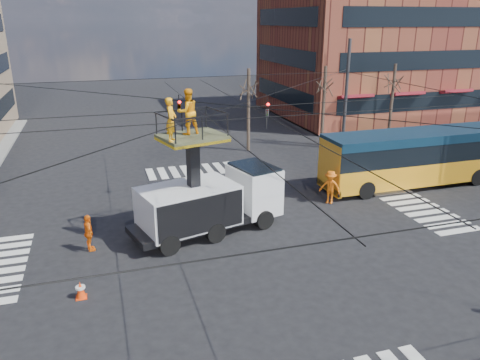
% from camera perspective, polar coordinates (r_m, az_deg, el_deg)
% --- Properties ---
extents(ground, '(120.00, 120.00, 0.00)m').
position_cam_1_polar(ground, '(21.37, -0.48, -6.74)').
color(ground, black).
rests_on(ground, ground).
extents(sidewalk_ne, '(18.00, 18.00, 0.12)m').
position_cam_1_polar(sidewalk_ne, '(48.41, 16.56, 7.27)').
color(sidewalk_ne, slate).
rests_on(sidewalk_ne, ground).
extents(crosswalks, '(22.40, 22.40, 0.02)m').
position_cam_1_polar(crosswalks, '(21.37, -0.48, -6.71)').
color(crosswalks, silver).
rests_on(crosswalks, ground).
extents(building_ne, '(20.06, 16.06, 14.00)m').
position_cam_1_polar(building_ne, '(50.60, 16.39, 15.72)').
color(building_ne, maroon).
rests_on(building_ne, ground).
extents(overhead_network, '(24.24, 24.24, 8.00)m').
position_cam_1_polar(overhead_network, '(20.24, -1.04, 4.72)').
color(overhead_network, '#2D2D30').
rests_on(overhead_network, ground).
extents(tree_a, '(2.00, 2.00, 6.00)m').
position_cam_1_polar(tree_a, '(33.95, 1.06, 11.14)').
color(tree_a, '#382B21').
rests_on(tree_a, ground).
extents(tree_b, '(2.00, 2.00, 6.00)m').
position_cam_1_polar(tree_b, '(36.26, 10.28, 11.35)').
color(tree_b, '#382B21').
rests_on(tree_b, ground).
extents(tree_c, '(2.00, 2.00, 6.00)m').
position_cam_1_polar(tree_c, '(39.35, 18.24, 11.31)').
color(tree_c, '#382B21').
rests_on(tree_c, ground).
extents(utility_truck, '(7.36, 4.10, 6.57)m').
position_cam_1_polar(utility_truck, '(21.09, -3.71, -0.92)').
color(utility_truck, black).
rests_on(utility_truck, ground).
extents(city_bus, '(11.48, 2.69, 3.20)m').
position_cam_1_polar(city_bus, '(29.09, 20.78, 2.70)').
color(city_bus, orange).
rests_on(city_bus, ground).
extents(traffic_cone, '(0.36, 0.36, 0.64)m').
position_cam_1_polar(traffic_cone, '(17.72, -18.87, -12.54)').
color(traffic_cone, '#F23A0A').
rests_on(traffic_cone, ground).
extents(worker_ground, '(0.58, 1.01, 1.62)m').
position_cam_1_polar(worker_ground, '(20.69, -17.95, -6.17)').
color(worker_ground, orange).
rests_on(worker_ground, ground).
extents(flagger, '(1.29, 1.30, 1.80)m').
position_cam_1_polar(flagger, '(25.09, 10.92, -0.86)').
color(flagger, '#D65A0D').
rests_on(flagger, ground).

